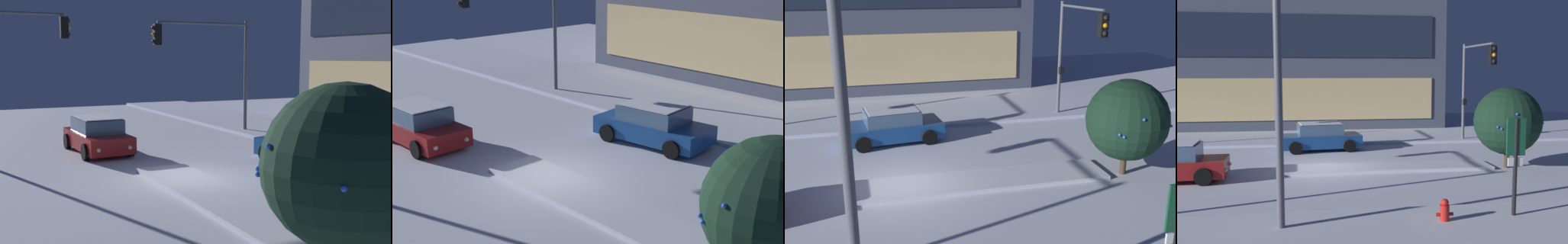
{
  "view_description": "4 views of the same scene",
  "coord_description": "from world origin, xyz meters",
  "views": [
    {
      "loc": [
        14.63,
        -6.8,
        3.93
      ],
      "look_at": [
        1.9,
        -0.63,
        2.13
      ],
      "focal_mm": 46.57,
      "sensor_mm": 36.0,
      "label": 1
    },
    {
      "loc": [
        13.01,
        -10.47,
        7.09
      ],
      "look_at": [
        2.38,
        -0.53,
        2.51
      ],
      "focal_mm": 52.0,
      "sensor_mm": 36.0,
      "label": 2
    },
    {
      "loc": [
        -0.98,
        -15.33,
        6.9
      ],
      "look_at": [
        3.0,
        0.68,
        1.94
      ],
      "focal_mm": 43.86,
      "sensor_mm": 36.0,
      "label": 3
    },
    {
      "loc": [
        -0.67,
        -19.8,
        4.19
      ],
      "look_at": [
        2.01,
        -1.47,
        2.19
      ],
      "focal_mm": 42.71,
      "sensor_mm": 36.0,
      "label": 4
    }
  ],
  "objects": [
    {
      "name": "car_far",
      "position": [
        0.1,
        4.94,
        0.71
      ],
      "size": [
        4.51,
        2.51,
        1.49
      ],
      "rotation": [
        0.0,
        0.0,
        3.26
      ],
      "color": "#19478C",
      "rests_on": "ground"
    },
    {
      "name": "decorated_tree_median",
      "position": [
        8.06,
        -0.76,
        2.06
      ],
      "size": [
        2.94,
        2.94,
        3.54
      ],
      "color": "#473323",
      "rests_on": "ground"
    },
    {
      "name": "car_near",
      "position": [
        -5.9,
        -1.39,
        0.71
      ],
      "size": [
        4.5,
        2.14,
        1.49
      ],
      "rotation": [
        0.0,
        0.0,
        0.03
      ],
      "color": "maroon",
      "rests_on": "ground"
    },
    {
      "name": "traffic_light_corner_far_left",
      "position": [
        -8.3,
        5.07,
        4.14
      ],
      "size": [
        0.32,
        5.36,
        5.84
      ],
      "rotation": [
        0.0,
        0.0,
        -1.57
      ],
      "color": "#565960",
      "rests_on": "ground"
    },
    {
      "name": "curb_strip_far",
      "position": [
        0.0,
        9.06,
        0.07
      ],
      "size": [
        52.0,
        5.2,
        0.14
      ],
      "primitive_type": "cube",
      "color": "silver",
      "rests_on": "ground"
    },
    {
      "name": "ground",
      "position": [
        0.0,
        0.0,
        0.0
      ],
      "size": [
        52.0,
        52.0,
        0.0
      ],
      "primitive_type": "plane",
      "color": "silver"
    },
    {
      "name": "median_strip",
      "position": [
        2.85,
        -0.27,
        0.07
      ],
      "size": [
        9.0,
        1.8,
        0.14
      ],
      "primitive_type": "cube",
      "color": "silver",
      "rests_on": "ground"
    }
  ]
}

